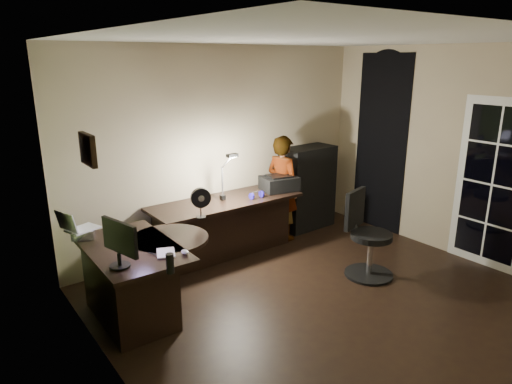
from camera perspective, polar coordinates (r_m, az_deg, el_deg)
floor at (r=5.16m, az=8.54°, el=-13.18°), size 4.50×4.00×0.01m
ceiling at (r=4.50m, az=10.08°, el=18.41°), size 4.50×4.00×0.01m
wall_back at (r=6.18m, az=-4.19°, el=5.37°), size 4.50×0.01×2.70m
wall_left at (r=3.47m, az=-17.85°, el=-4.28°), size 0.01×4.00×2.70m
wall_right at (r=6.43m, az=23.50°, el=4.49°), size 0.01×4.00×2.70m
green_wall_overlay at (r=3.48m, az=-17.62°, el=-4.23°), size 0.00×4.00×2.70m
arched_doorway at (r=7.06m, az=15.35°, el=5.81°), size 0.01×0.90×2.60m
french_door at (r=6.23m, az=27.42°, el=0.81°), size 0.02×0.92×2.10m
framed_picture at (r=3.77m, az=-20.29°, el=5.00°), size 0.04×0.30×0.25m
desk_left at (r=4.81m, az=-14.98°, el=-10.78°), size 0.83×1.33×0.76m
desk_right at (r=6.03m, az=-3.69°, el=-4.47°), size 2.03×0.71×0.76m
cabinet at (r=6.99m, az=6.42°, el=0.54°), size 0.85×0.45×1.26m
laptop_stand at (r=5.00m, az=-20.77°, el=-4.87°), size 0.27×0.25×0.09m
laptop at (r=4.95m, az=-20.94°, el=-3.24°), size 0.40×0.39×0.22m
monitor at (r=4.19m, az=-16.79°, el=-7.01°), size 0.20×0.47×0.30m
mouse at (r=4.37m, az=-8.87°, el=-7.42°), size 0.08×0.10×0.04m
phone at (r=4.71m, az=-16.41°, el=-6.28°), size 0.12×0.16×0.01m
pen at (r=4.40m, az=-12.61°, el=-7.61°), size 0.06×0.14×0.01m
speaker at (r=3.99m, az=-10.69°, el=-8.77°), size 0.08×0.08×0.18m
notepad at (r=4.41m, az=-11.20°, el=-7.47°), size 0.24×0.28×0.01m
desk_fan at (r=5.22m, az=-6.96°, el=-1.35°), size 0.26×0.19×0.36m
headphones at (r=5.95m, az=0.08°, el=-0.30°), size 0.21×0.11×0.10m
printer at (r=6.31m, az=2.91°, el=1.19°), size 0.54×0.45×0.21m
desk_lamp at (r=5.81m, az=-4.25°, el=2.26°), size 0.19×0.32×0.68m
office_chair at (r=5.57m, az=14.24°, el=-5.29°), size 0.71×0.71×1.03m
person at (r=6.50m, az=3.36°, el=0.53°), size 0.44×0.59×1.51m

